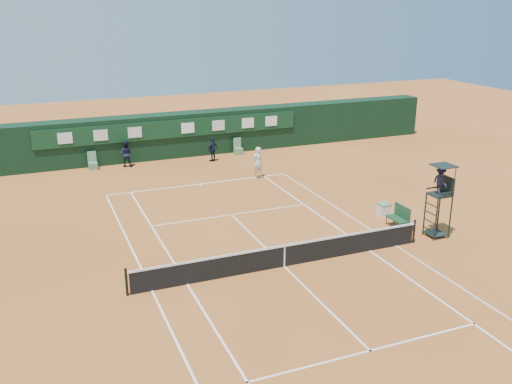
% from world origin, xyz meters
% --- Properties ---
extents(ground, '(90.00, 90.00, 0.00)m').
position_xyz_m(ground, '(0.00, 0.00, 0.00)').
color(ground, '#B6632B').
rests_on(ground, ground).
extents(court_lines, '(11.05, 23.85, 0.01)m').
position_xyz_m(court_lines, '(0.00, 0.00, 0.01)').
color(court_lines, white).
rests_on(court_lines, ground).
extents(tennis_net, '(12.90, 0.10, 1.10)m').
position_xyz_m(tennis_net, '(0.00, 0.00, 0.51)').
color(tennis_net, black).
rests_on(tennis_net, ground).
extents(back_wall, '(40.00, 1.65, 3.00)m').
position_xyz_m(back_wall, '(0.00, 18.74, 1.51)').
color(back_wall, black).
rests_on(back_wall, ground).
extents(linesman_chair_left, '(0.55, 0.50, 1.15)m').
position_xyz_m(linesman_chair_left, '(-5.50, 17.48, 0.32)').
color(linesman_chair_left, '#537F5F').
rests_on(linesman_chair_left, ground).
extents(linesman_chair_right, '(0.55, 0.50, 1.15)m').
position_xyz_m(linesman_chair_right, '(4.50, 17.48, 0.32)').
color(linesman_chair_right, '#56835D').
rests_on(linesman_chair_right, ground).
extents(umpire_chair, '(0.96, 0.95, 3.42)m').
position_xyz_m(umpire_chair, '(7.81, 0.23, 2.46)').
color(umpire_chair, black).
rests_on(umpire_chair, ground).
extents(player_bench, '(0.56, 1.20, 1.10)m').
position_xyz_m(player_bench, '(6.89, 1.76, 0.60)').
color(player_bench, '#163921').
rests_on(player_bench, ground).
extents(tennis_bag, '(0.56, 0.82, 0.28)m').
position_xyz_m(tennis_bag, '(7.09, 1.49, 0.14)').
color(tennis_bag, black).
rests_on(tennis_bag, ground).
extents(cooler, '(0.57, 0.57, 0.65)m').
position_xyz_m(cooler, '(7.12, 3.38, 0.33)').
color(cooler, silver).
rests_on(cooler, ground).
extents(tennis_ball, '(0.07, 0.07, 0.07)m').
position_xyz_m(tennis_ball, '(-0.29, 5.56, 0.03)').
color(tennis_ball, '#C3E034').
rests_on(tennis_ball, ground).
extents(player, '(0.79, 0.60, 1.95)m').
position_xyz_m(player, '(3.65, 11.77, 0.98)').
color(player, silver).
rests_on(player, ground).
extents(ball_kid_left, '(1.02, 0.91, 1.75)m').
position_xyz_m(ball_kid_left, '(-3.38, 17.33, 0.87)').
color(ball_kid_left, black).
rests_on(ball_kid_left, ground).
extents(ball_kid_right, '(1.03, 0.80, 1.63)m').
position_xyz_m(ball_kid_right, '(2.27, 16.43, 0.81)').
color(ball_kid_right, black).
rests_on(ball_kid_right, ground).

